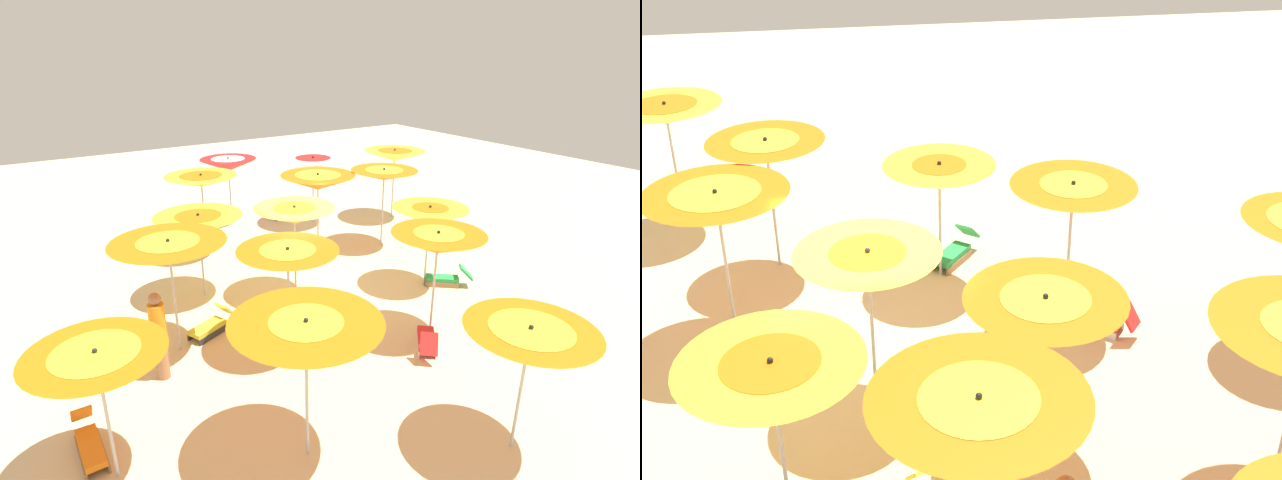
# 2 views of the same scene
# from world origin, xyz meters

# --- Properties ---
(ground) EXTENTS (42.01, 42.01, 0.04)m
(ground) POSITION_xyz_m (0.00, 0.00, -0.02)
(ground) COLOR beige
(beach_umbrella_0) EXTENTS (1.93, 1.93, 2.22)m
(beach_umbrella_0) POSITION_xyz_m (-6.47, 0.20, 2.01)
(beach_umbrella_0) COLOR #B2B2B7
(beach_umbrella_0) RESTS_ON ground
(beach_umbrella_1) EXTENTS (1.96, 1.96, 2.43)m
(beach_umbrella_1) POSITION_xyz_m (-3.28, -1.12, 2.15)
(beach_umbrella_1) COLOR #B2B2B7
(beach_umbrella_1) RESTS_ON ground
(beach_umbrella_2) EXTENTS (1.92, 1.92, 2.21)m
(beach_umbrella_2) POSITION_xyz_m (-1.43, -2.71, 1.94)
(beach_umbrella_2) COLOR #B2B2B7
(beach_umbrella_2) RESTS_ON ground
(beach_umbrella_3) EXTENTS (2.03, 2.03, 2.49)m
(beach_umbrella_3) POSITION_xyz_m (1.43, -3.57, 2.28)
(beach_umbrella_3) COLOR #B2B2B7
(beach_umbrella_3) RESTS_ON ground
(beach_umbrella_4) EXTENTS (2.12, 2.12, 2.54)m
(beach_umbrella_4) POSITION_xyz_m (3.38, -5.65, 2.29)
(beach_umbrella_4) COLOR #B2B2B7
(beach_umbrella_4) RESTS_ON ground
(beach_umbrella_5) EXTENTS (2.23, 2.23, 2.42)m
(beach_umbrella_5) POSITION_xyz_m (-4.84, 3.00, 2.17)
(beach_umbrella_5) COLOR #B2B2B7
(beach_umbrella_5) RESTS_ON ground
(beach_umbrella_6) EXTENTS (2.04, 2.04, 2.30)m
(beach_umbrella_6) POSITION_xyz_m (-2.11, 1.77, 2.02)
(beach_umbrella_6) COLOR #B2B2B7
(beach_umbrella_6) RESTS_ON ground
(beach_umbrella_7) EXTENTS (1.98, 1.98, 2.38)m
(beach_umbrella_7) POSITION_xyz_m (-0.05, 0.42, 2.13)
(beach_umbrella_7) COLOR #B2B2B7
(beach_umbrella_7) RESTS_ON ground
(beach_umbrella_8) EXTENTS (2.21, 2.21, 2.47)m
(beach_umbrella_8) POSITION_xyz_m (2.08, -1.61, 2.19)
(beach_umbrella_8) COLOR #B2B2B7
(beach_umbrella_8) RESTS_ON ground
(beach_umbrella_9) EXTENTS (2.26, 2.26, 2.41)m
(beach_umbrella_9) POSITION_xyz_m (4.42, -2.90, 2.18)
(beach_umbrella_9) COLOR #B2B2B7
(beach_umbrella_9) RESTS_ON ground
(beach_umbrella_10) EXTENTS (1.91, 1.91, 2.21)m
(beach_umbrella_10) POSITION_xyz_m (-3.69, 5.60, 2.00)
(beach_umbrella_10) COLOR #B2B2B7
(beach_umbrella_10) RESTS_ON ground
(beach_umbrella_11) EXTENTS (2.26, 2.26, 2.50)m
(beach_umbrella_11) POSITION_xyz_m (-0.92, 3.74, 2.26)
(beach_umbrella_11) COLOR #B2B2B7
(beach_umbrella_11) RESTS_ON ground
(beach_umbrella_12) EXTENTS (2.14, 2.14, 2.20)m
(beach_umbrella_12) POSITION_xyz_m (1.15, 2.40, 1.93)
(beach_umbrella_12) COLOR #B2B2B7
(beach_umbrella_12) RESTS_ON ground
(beach_umbrella_13) EXTENTS (2.07, 2.07, 2.51)m
(beach_umbrella_13) POSITION_xyz_m (3.69, 1.37, 2.29)
(beach_umbrella_13) COLOR #B2B2B7
(beach_umbrella_13) RESTS_ON ground
(beach_umbrella_14) EXTENTS (1.93, 1.93, 2.35)m
(beach_umbrella_14) POSITION_xyz_m (6.08, -0.48, 2.09)
(beach_umbrella_14) COLOR #B2B2B7
(beach_umbrella_14) RESTS_ON ground
(lounger_0) EXTENTS (1.05, 1.17, 0.58)m
(lounger_0) POSITION_xyz_m (-1.75, -3.18, 0.20)
(lounger_0) COLOR olive
(lounger_0) RESTS_ON ground
(lounger_1) EXTENTS (1.29, 0.57, 0.61)m
(lounger_1) POSITION_xyz_m (-1.43, 1.61, 0.21)
(lounger_1) COLOR olive
(lounger_1) RESTS_ON ground
(lounger_2) EXTENTS (0.79, 1.19, 0.56)m
(lounger_2) POSITION_xyz_m (-0.66, 2.96, 0.20)
(lounger_2) COLOR #333338
(lounger_2) RESTS_ON ground
(lounger_3) EXTENTS (1.14, 1.05, 0.65)m
(lounger_3) POSITION_xyz_m (-3.71, -0.61, 0.21)
(lounger_3) COLOR silver
(lounger_3) RESTS_ON ground
(lounger_4) EXTENTS (1.24, 0.36, 0.59)m
(lounger_4) POSITION_xyz_m (-3.02, 5.85, 0.20)
(lounger_4) COLOR olive
(lounger_4) RESTS_ON ground
(beachgoer_0) EXTENTS (0.30, 0.30, 1.81)m
(beachgoer_0) POSITION_xyz_m (-1.69, 4.30, 0.95)
(beachgoer_0) COLOR #A3704C
(beachgoer_0) RESTS_ON ground
(beach_ball) EXTENTS (0.29, 0.29, 0.29)m
(beach_ball) POSITION_xyz_m (5.35, -1.92, 0.14)
(beach_ball) COLOR #337FE5
(beach_ball) RESTS_ON ground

